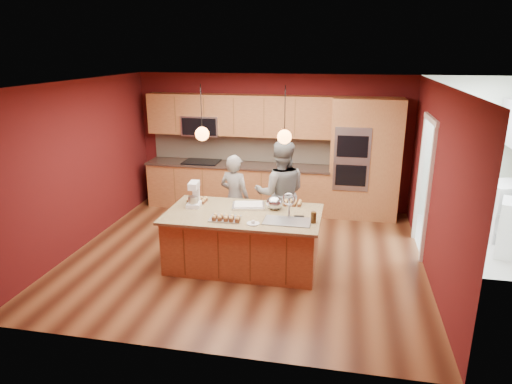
% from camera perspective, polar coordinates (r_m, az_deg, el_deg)
% --- Properties ---
extents(floor, '(5.50, 5.50, 0.00)m').
position_cam_1_polar(floor, '(7.38, -1.31, -7.87)').
color(floor, '#452113').
rests_on(floor, ground).
extents(ceiling, '(5.50, 5.50, 0.00)m').
position_cam_1_polar(ceiling, '(6.69, -1.48, 13.52)').
color(ceiling, silver).
rests_on(ceiling, ground).
extents(wall_back, '(5.50, 0.00, 5.50)m').
position_cam_1_polar(wall_back, '(9.30, 1.98, 6.26)').
color(wall_back, '#521213').
rests_on(wall_back, ground).
extents(wall_front, '(5.50, 0.00, 5.50)m').
position_cam_1_polar(wall_front, '(4.64, -8.15, -5.74)').
color(wall_front, '#521213').
rests_on(wall_front, ground).
extents(wall_left, '(0.00, 5.00, 5.00)m').
position_cam_1_polar(wall_left, '(7.96, -21.12, 3.15)').
color(wall_left, '#521213').
rests_on(wall_left, ground).
extents(wall_right, '(0.00, 5.00, 5.00)m').
position_cam_1_polar(wall_right, '(6.88, 21.58, 0.95)').
color(wall_right, '#521213').
rests_on(wall_right, ground).
extents(cabinet_run, '(3.74, 0.64, 2.30)m').
position_cam_1_polar(cabinet_run, '(9.27, -2.46, 3.90)').
color(cabinet_run, '#96512F').
rests_on(cabinet_run, floor).
extents(oven_column, '(1.30, 0.62, 2.30)m').
position_cam_1_polar(oven_column, '(8.94, 13.42, 4.02)').
color(oven_column, '#96512F').
rests_on(oven_column, floor).
extents(doorway_trim, '(0.08, 1.11, 2.20)m').
position_cam_1_polar(doorway_trim, '(7.71, 20.22, 0.49)').
color(doorway_trim, white).
rests_on(doorway_trim, wall_right).
extents(pendant_left, '(0.20, 0.20, 0.80)m').
position_cam_1_polar(pendant_left, '(6.60, -6.75, 7.27)').
color(pendant_left, black).
rests_on(pendant_left, ceiling).
extents(pendant_right, '(0.20, 0.20, 0.80)m').
position_cam_1_polar(pendant_right, '(6.34, 3.57, 6.93)').
color(pendant_right, black).
rests_on(pendant_right, ceiling).
extents(island, '(2.29, 1.29, 1.22)m').
position_cam_1_polar(island, '(6.90, -1.46, -5.83)').
color(island, '#96512F').
rests_on(island, floor).
extents(person_left, '(0.63, 0.51, 1.50)m').
position_cam_1_polar(person_left, '(7.68, -2.65, -0.81)').
color(person_left, black).
rests_on(person_left, floor).
extents(person_right, '(0.96, 0.81, 1.77)m').
position_cam_1_polar(person_right, '(7.50, 3.09, -0.20)').
color(person_right, slate).
rests_on(person_right, floor).
extents(stand_mixer, '(0.23, 0.30, 0.39)m').
position_cam_1_polar(stand_mixer, '(7.05, -7.74, -0.48)').
color(stand_mixer, white).
rests_on(stand_mixer, island).
extents(sheet_cake, '(0.56, 0.46, 0.05)m').
position_cam_1_polar(sheet_cake, '(7.00, -0.95, -1.69)').
color(sheet_cake, white).
rests_on(sheet_cake, island).
extents(cooling_rack, '(0.44, 0.33, 0.02)m').
position_cam_1_polar(cooling_rack, '(6.51, -3.90, -3.34)').
color(cooling_rack, '#A9AAB0').
rests_on(cooling_rack, island).
extents(mixing_bowl, '(0.25, 0.25, 0.21)m').
position_cam_1_polar(mixing_bowl, '(6.88, 2.34, -1.36)').
color(mixing_bowl, silver).
rests_on(mixing_bowl, island).
extents(plate, '(0.18, 0.18, 0.01)m').
position_cam_1_polar(plate, '(6.32, -0.36, -3.96)').
color(plate, silver).
rests_on(plate, island).
extents(tumbler, '(0.08, 0.08, 0.16)m').
position_cam_1_polar(tumbler, '(6.39, 7.20, -3.19)').
color(tumbler, '#35220D').
rests_on(tumbler, island).
extents(phone, '(0.15, 0.09, 0.01)m').
position_cam_1_polar(phone, '(6.62, 5.41, -3.07)').
color(phone, black).
rests_on(phone, island).
extents(cupcakes_left, '(0.31, 0.24, 0.07)m').
position_cam_1_polar(cupcakes_left, '(7.27, -7.37, -0.98)').
color(cupcakes_left, tan).
rests_on(cupcakes_left, island).
extents(cupcakes_rack, '(0.42, 0.17, 0.07)m').
position_cam_1_polar(cupcakes_rack, '(6.41, -3.75, -3.24)').
color(cupcakes_rack, tan).
rests_on(cupcakes_rack, island).
extents(cupcakes_right, '(0.30, 0.22, 0.07)m').
position_cam_1_polar(cupcakes_right, '(7.10, 4.60, -1.35)').
color(cupcakes_right, tan).
rests_on(cupcakes_right, island).
extents(dryer, '(0.78, 0.79, 0.98)m').
position_cam_1_polar(dryer, '(8.95, 28.27, -2.03)').
color(dryer, white).
rests_on(dryer, floor).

